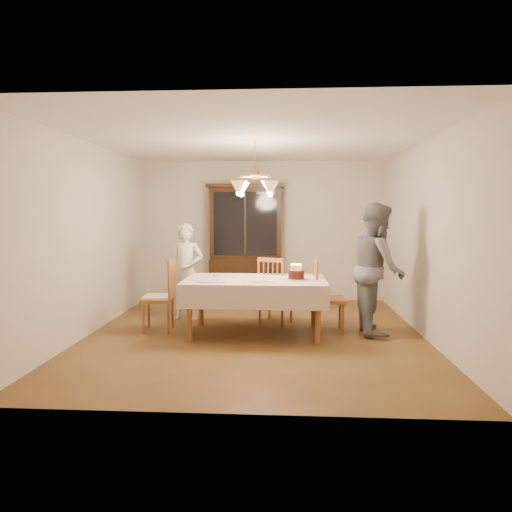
# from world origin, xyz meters

# --- Properties ---
(ground) EXTENTS (5.00, 5.00, 0.00)m
(ground) POSITION_xyz_m (0.00, 0.00, 0.00)
(ground) COLOR brown
(ground) RESTS_ON ground
(room_shell) EXTENTS (5.00, 5.00, 5.00)m
(room_shell) POSITION_xyz_m (0.00, 0.00, 1.58)
(room_shell) COLOR white
(room_shell) RESTS_ON ground
(dining_table) EXTENTS (1.90, 1.10, 0.76)m
(dining_table) POSITION_xyz_m (0.00, 0.00, 0.68)
(dining_table) COLOR brown
(dining_table) RESTS_ON ground
(china_hutch) EXTENTS (1.38, 0.54, 2.16)m
(china_hutch) POSITION_xyz_m (-0.31, 2.25, 1.04)
(china_hutch) COLOR black
(china_hutch) RESTS_ON ground
(chair_far_side) EXTENTS (0.57, 0.56, 1.00)m
(chair_far_side) POSITION_xyz_m (0.26, 0.60, 0.44)
(chair_far_side) COLOR brown
(chair_far_side) RESTS_ON ground
(chair_left_end) EXTENTS (0.46, 0.47, 1.00)m
(chair_left_end) POSITION_xyz_m (-1.35, 0.06, 0.45)
(chair_left_end) COLOR brown
(chair_left_end) RESTS_ON ground
(chair_right_end) EXTENTS (0.42, 0.44, 1.00)m
(chair_right_end) POSITION_xyz_m (1.01, 0.18, 0.44)
(chair_right_end) COLOR brown
(chair_right_end) RESTS_ON ground
(elderly_woman) EXTENTS (0.58, 0.42, 1.49)m
(elderly_woman) POSITION_xyz_m (-1.12, 0.78, 0.75)
(elderly_woman) COLOR beige
(elderly_woman) RESTS_ON ground
(adult_in_grey) EXTENTS (0.69, 0.88, 1.79)m
(adult_in_grey) POSITION_xyz_m (1.66, 0.17, 0.89)
(adult_in_grey) COLOR slate
(adult_in_grey) RESTS_ON ground
(birthday_cake) EXTENTS (0.30, 0.30, 0.21)m
(birthday_cake) POSITION_xyz_m (0.55, -0.05, 0.82)
(birthday_cake) COLOR white
(birthday_cake) RESTS_ON dining_table
(place_setting_near_left) EXTENTS (0.41, 0.27, 0.02)m
(place_setting_near_left) POSITION_xyz_m (-0.57, -0.29, 0.77)
(place_setting_near_left) COLOR white
(place_setting_near_left) RESTS_ON dining_table
(place_setting_near_right) EXTENTS (0.38, 0.24, 0.02)m
(place_setting_near_right) POSITION_xyz_m (0.06, -0.23, 0.77)
(place_setting_near_right) COLOR white
(place_setting_near_right) RESTS_ON dining_table
(place_setting_far_left) EXTENTS (0.40, 0.25, 0.02)m
(place_setting_far_left) POSITION_xyz_m (-0.48, 0.24, 0.77)
(place_setting_far_left) COLOR white
(place_setting_far_left) RESTS_ON dining_table
(chandelier) EXTENTS (0.62, 0.62, 0.73)m
(chandelier) POSITION_xyz_m (-0.00, -0.00, 1.98)
(chandelier) COLOR #BF8C3F
(chandelier) RESTS_ON ground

